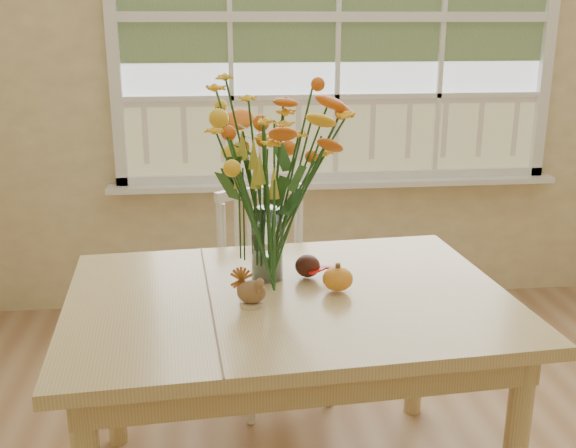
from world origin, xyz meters
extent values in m
cube|color=tan|center=(0.00, 2.25, 1.35)|extent=(4.00, 0.02, 2.70)
cube|color=silver|center=(0.00, 2.23, 1.55)|extent=(2.20, 0.00, 1.60)
cube|color=white|center=(0.00, 2.18, 0.69)|extent=(2.42, 0.12, 0.03)
cube|color=tan|center=(-0.43, 0.62, 0.70)|extent=(1.41, 1.06, 0.04)
cube|color=tan|center=(-0.43, 0.62, 0.63)|extent=(1.29, 0.93, 0.10)
cylinder|color=tan|center=(-1.04, 0.97, 0.34)|extent=(0.07, 0.07, 0.68)
cylinder|color=tan|center=(0.13, 1.05, 0.34)|extent=(0.07, 0.07, 0.68)
cube|color=white|center=(-0.42, 1.23, 0.41)|extent=(0.50, 0.48, 0.05)
cube|color=white|center=(-0.46, 1.38, 0.63)|extent=(0.39, 0.16, 0.45)
cylinder|color=white|center=(-0.52, 1.05, 0.19)|extent=(0.03, 0.03, 0.39)
cylinder|color=white|center=(-0.61, 1.32, 0.19)|extent=(0.03, 0.03, 0.39)
cylinder|color=white|center=(-0.22, 1.14, 0.19)|extent=(0.03, 0.03, 0.39)
cylinder|color=white|center=(-0.31, 1.42, 0.19)|extent=(0.03, 0.03, 0.39)
cylinder|color=white|center=(-0.49, 0.76, 0.84)|extent=(0.10, 0.10, 0.23)
ellipsoid|color=orange|center=(-0.28, 0.62, 0.76)|extent=(0.10, 0.10, 0.07)
cylinder|color=#CCB78C|center=(-0.55, 0.54, 0.73)|extent=(0.07, 0.07, 0.01)
ellipsoid|color=brown|center=(-0.55, 0.54, 0.77)|extent=(0.10, 0.08, 0.07)
ellipsoid|color=#38160F|center=(-0.36, 0.74, 0.76)|extent=(0.08, 0.08, 0.07)
camera|label=1|loc=(-0.65, -1.30, 1.54)|focal=42.00mm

